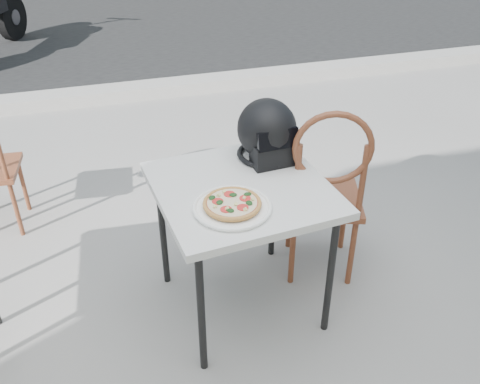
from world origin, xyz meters
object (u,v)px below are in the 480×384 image
object	(u,v)px
cafe_table_main	(242,198)
pizza	(232,203)
plate	(232,207)
helmet	(268,133)
cafe_chair_main	(326,186)

from	to	relation	value
cafe_table_main	pizza	distance (m)	0.22
plate	helmet	size ratio (longest dim) A/B	1.38
pizza	plate	bearing A→B (deg)	-106.47
pizza	helmet	distance (m)	0.51
helmet	cafe_chair_main	size ratio (longest dim) A/B	0.32
cafe_table_main	cafe_chair_main	bearing A→B (deg)	13.33
pizza	helmet	size ratio (longest dim) A/B	0.77
plate	cafe_table_main	bearing A→B (deg)	61.05
plate	helmet	xyz separation A→B (m)	(0.30, 0.40, 0.12)
helmet	cafe_table_main	bearing A→B (deg)	-135.74
cafe_table_main	plate	world-z (taller)	plate
cafe_table_main	helmet	distance (m)	0.37
cafe_chair_main	cafe_table_main	bearing A→B (deg)	31.64
cafe_table_main	plate	distance (m)	0.21
cafe_table_main	pizza	bearing A→B (deg)	-118.96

